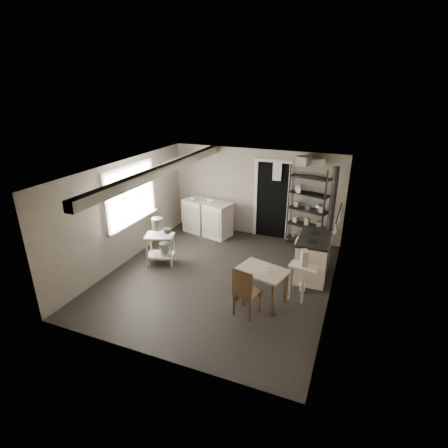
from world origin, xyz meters
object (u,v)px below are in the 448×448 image
at_px(stockpot, 158,224).
at_px(shelf_rack, 308,209).
at_px(base_cabinets, 207,217).
at_px(chair, 247,290).
at_px(prep_table, 161,247).
at_px(stove, 313,257).
at_px(flour_sack, 304,245).
at_px(work_table, 261,284).

bearing_deg(stockpot, shelf_rack, 36.79).
bearing_deg(base_cabinets, chair, -41.68).
distance_m(stockpot, shelf_rack, 3.64).
relative_size(prep_table, stove, 0.62).
distance_m(stockpot, stove, 3.42).
bearing_deg(base_cabinets, flour_sack, 6.73).
distance_m(stove, chair, 1.99).
height_order(stockpot, shelf_rack, shelf_rack).
height_order(prep_table, stove, stove).
distance_m(stockpot, base_cabinets, 2.01).
bearing_deg(stockpot, stove, 11.99).
distance_m(base_cabinets, stove, 3.23).
height_order(stove, flour_sack, stove).
relative_size(prep_table, base_cabinets, 0.51).
height_order(base_cabinets, chair, chair).
relative_size(shelf_rack, stove, 1.79).
relative_size(stove, flour_sack, 2.27).
bearing_deg(stove, base_cabinets, 156.73).
distance_m(shelf_rack, stove, 1.61).
bearing_deg(flour_sack, chair, -100.38).
xyz_separation_m(prep_table, stockpot, (-0.06, 0.04, 0.54)).
bearing_deg(stove, flour_sack, 109.49).
bearing_deg(chair, work_table, 87.23).
relative_size(shelf_rack, work_table, 2.30).
height_order(prep_table, work_table, prep_table).
xyz_separation_m(prep_table, base_cabinets, (0.25, 1.97, 0.06)).
relative_size(base_cabinets, chair, 1.47).
bearing_deg(prep_table, base_cabinets, 82.68).
bearing_deg(work_table, stove, 61.56).
bearing_deg(prep_table, chair, -23.68).
height_order(shelf_rack, work_table, shelf_rack).
bearing_deg(chair, prep_table, 168.65).
bearing_deg(shelf_rack, base_cabinets, -157.20).
xyz_separation_m(stockpot, base_cabinets, (0.32, 1.93, -0.48)).
distance_m(base_cabinets, flour_sack, 2.67).
relative_size(prep_table, work_table, 0.80).
height_order(stockpot, chair, stockpot).
relative_size(work_table, flour_sack, 1.77).
bearing_deg(prep_table, work_table, -13.31).
bearing_deg(chair, flour_sack, 91.95).
distance_m(base_cabinets, chair, 3.71).
height_order(work_table, flour_sack, work_table).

